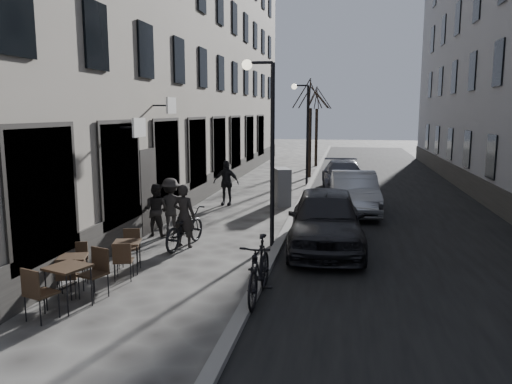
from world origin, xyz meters
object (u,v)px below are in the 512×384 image
(pedestrian_far, at_px, (226,183))
(tree_near, at_px, (311,94))
(tree_far, at_px, (317,97))
(bistro_set_b, at_px, (73,269))
(car_mid, at_px, (354,192))
(pedestrian_near, at_px, (156,210))
(streetlamp_far, at_px, (304,123))
(pedestrian_mid, at_px, (171,206))
(moped, at_px, (259,269))
(sign_board, at_px, (57,267))
(bistro_set_a, at_px, (69,283))
(bicycle, at_px, (184,228))
(bistro_set_c, at_px, (127,253))
(utility_cabinet, at_px, (282,187))
(streetlamp_near, at_px, (266,132))
(car_near, at_px, (326,219))
(car_far, at_px, (344,176))

(pedestrian_far, bearing_deg, tree_near, 76.56)
(tree_far, relative_size, bistro_set_b, 3.94)
(tree_far, relative_size, car_mid, 1.25)
(tree_far, height_order, pedestrian_near, tree_far)
(streetlamp_far, relative_size, pedestrian_mid, 2.97)
(car_mid, xyz_separation_m, moped, (-1.95, -9.21, -0.13))
(tree_near, distance_m, pedestrian_near, 15.40)
(sign_board, relative_size, moped, 0.53)
(bistro_set_a, bearing_deg, pedestrian_far, 106.23)
(tree_far, height_order, bicycle, tree_far)
(tree_near, bearing_deg, pedestrian_mid, -102.60)
(bistro_set_a, bearing_deg, streetlamp_far, 98.52)
(tree_near, distance_m, tree_far, 6.00)
(tree_far, height_order, pedestrian_far, tree_far)
(bistro_set_c, bearing_deg, sign_board, -146.33)
(pedestrian_mid, bearing_deg, utility_cabinet, -137.80)
(streetlamp_near, distance_m, streetlamp_far, 12.00)
(moped, bearing_deg, pedestrian_far, 108.24)
(tree_far, bearing_deg, pedestrian_far, -99.81)
(tree_near, distance_m, bistro_set_b, 19.91)
(streetlamp_far, height_order, bistro_set_c, streetlamp_far)
(moped, bearing_deg, streetlamp_near, 98.19)
(bistro_set_c, relative_size, pedestrian_far, 0.85)
(bistro_set_a, relative_size, bicycle, 0.85)
(pedestrian_far, xyz_separation_m, car_near, (4.22, -5.85, -0.06))
(tree_far, distance_m, car_mid, 16.49)
(car_near, bearing_deg, streetlamp_near, 174.66)
(pedestrian_far, bearing_deg, moped, -70.11)
(utility_cabinet, distance_m, pedestrian_far, 2.24)
(bicycle, distance_m, pedestrian_near, 1.67)
(tree_near, bearing_deg, streetlamp_far, -91.38)
(moped, bearing_deg, streetlamp_far, 92.71)
(tree_near, height_order, utility_cabinet, tree_near)
(streetlamp_far, distance_m, tree_far, 9.12)
(bicycle, height_order, pedestrian_near, pedestrian_near)
(bistro_set_c, bearing_deg, tree_near, 65.26)
(bistro_set_c, bearing_deg, streetlamp_far, 63.74)
(bistro_set_c, relative_size, bicycle, 0.74)
(streetlamp_far, bearing_deg, moped, -88.14)
(streetlamp_near, xyz_separation_m, tree_near, (0.07, 15.00, 1.50))
(car_far, bearing_deg, car_near, -96.93)
(streetlamp_far, xyz_separation_m, moped, (0.52, -16.05, -2.54))
(car_mid, height_order, car_far, car_mid)
(tree_near, bearing_deg, utility_cabinet, -92.69)
(tree_far, xyz_separation_m, utility_cabinet, (-0.42, -14.91, -3.92))
(bistro_set_b, xyz_separation_m, bicycle, (1.28, 3.55, 0.11))
(tree_near, distance_m, bicycle, 16.27)
(streetlamp_near, distance_m, bistro_set_c, 4.87)
(bistro_set_b, xyz_separation_m, moped, (3.99, 0.07, 0.20))
(pedestrian_mid, xyz_separation_m, moped, (3.61, -4.89, -0.23))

